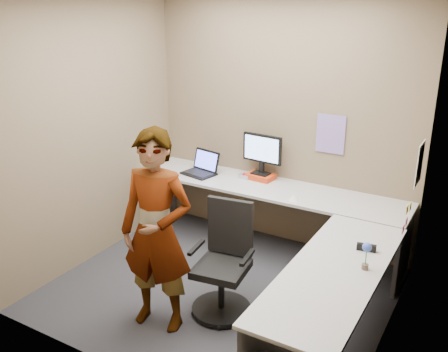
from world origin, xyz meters
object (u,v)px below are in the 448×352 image
Objects in this scene: desk at (281,228)px; monitor at (262,151)px; office_chair at (224,269)px; person at (157,232)px.

desk is 1.08m from monitor.
desk is 3.04× the size of office_chair.
desk is 0.70m from office_chair.
monitor is 0.27× the size of person.
office_chair is at bearing -111.56° from desk.
monitor reaches higher than office_chair.
monitor is at bearing 127.49° from desk.
office_chair is at bearing -71.36° from monitor.
desk is 1.76× the size of person.
monitor reaches higher than desk.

